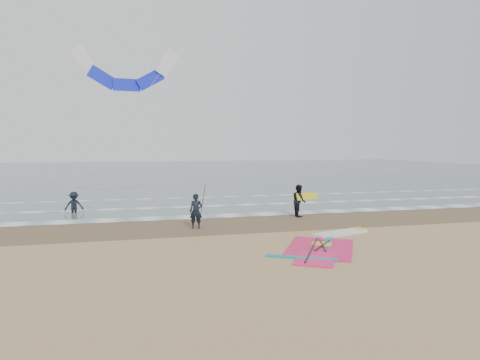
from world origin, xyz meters
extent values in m
plane|color=tan|center=(0.00, 0.00, 0.00)|extent=(120.00, 120.00, 0.00)
cube|color=#47605E|center=(0.00, 48.00, 0.01)|extent=(120.00, 80.00, 0.02)
cube|color=brown|center=(0.00, 6.00, 0.00)|extent=(120.00, 5.00, 0.01)
cube|color=white|center=(0.00, 8.20, 0.03)|extent=(120.00, 1.20, 0.02)
cube|color=white|center=(0.00, 12.00, 0.03)|extent=(120.00, 0.70, 0.02)
cube|color=white|center=(0.00, 16.50, 0.03)|extent=(120.00, 0.50, 0.01)
cube|color=white|center=(3.59, 2.41, 0.06)|extent=(2.69, 1.43, 0.13)
cube|color=yellow|center=(4.75, 2.78, 0.07)|extent=(0.64, 0.74, 0.14)
cube|color=#F41E61|center=(1.71, 0.32, 0.02)|extent=(3.67, 4.05, 0.04)
cube|color=#F41E61|center=(0.93, -1.04, 0.02)|extent=(2.03, 2.26, 0.05)
cube|color=#0C8C99|center=(2.76, 1.68, 0.03)|extent=(1.87, 3.02, 0.05)
cube|color=#0C8C99|center=(0.51, -0.84, 0.03)|extent=(2.20, 1.40, 0.05)
cube|color=yellow|center=(2.02, 0.84, 0.03)|extent=(0.95, 0.91, 0.05)
cylinder|color=black|center=(1.29, 0.11, 0.05)|extent=(1.94, 3.29, 0.06)
cylinder|color=black|center=(1.92, 0.53, 0.07)|extent=(1.29, 1.43, 0.04)
cylinder|color=black|center=(1.92, 0.53, 0.07)|extent=(0.62, 1.80, 0.04)
imported|color=black|center=(-2.17, 5.18, 0.80)|extent=(0.67, 0.54, 1.60)
imported|color=black|center=(3.63, 7.15, 0.86)|extent=(0.73, 0.89, 1.71)
imported|color=black|center=(-8.16, 11.19, 0.78)|extent=(1.10, 0.76, 1.56)
cylinder|color=black|center=(-1.87, 5.18, 1.17)|extent=(0.17, 0.86, 1.82)
cube|color=yellow|center=(4.03, 7.05, 1.09)|extent=(1.30, 0.51, 0.39)
cube|color=white|center=(-7.79, 14.71, 9.14)|extent=(1.54, 0.29, 1.87)
cube|color=#1626ED|center=(-6.70, 14.71, 8.05)|extent=(1.87, 0.33, 1.53)
cube|color=#1626ED|center=(-5.21, 14.71, 7.65)|extent=(1.71, 0.31, 0.78)
cube|color=#1626ED|center=(-3.72, 14.71, 8.05)|extent=(1.87, 0.33, 1.53)
cube|color=white|center=(-2.63, 14.71, 9.14)|extent=(1.54, 0.29, 1.87)
cylinder|color=beige|center=(-7.97, 12.95, 5.07)|extent=(0.39, 3.54, 8.14)
cylinder|color=beige|center=(-5.40, 12.95, 5.07)|extent=(5.55, 3.54, 8.14)
camera|label=1|loc=(-4.90, -13.98, 3.80)|focal=32.00mm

